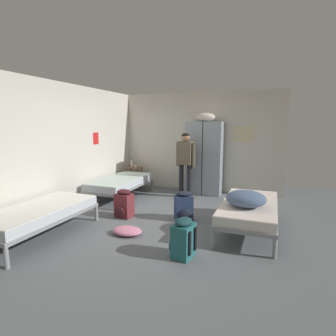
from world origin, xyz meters
TOP-DOWN VIEW (x-y plane):
  - ground_plane at (0.00, 0.00)m, footprint 7.98×7.98m
  - room_backdrop at (-1.14, 1.17)m, footprint 4.33×5.05m
  - locker_bank at (0.24, 2.21)m, footprint 0.90×0.55m
  - shelf_unit at (-1.81, 2.20)m, footprint 0.38×0.30m
  - bed_right at (1.56, 0.05)m, footprint 0.90×1.90m
  - bed_left_front at (-1.56, -1.45)m, footprint 0.90×1.90m
  - bed_left_rear at (-1.56, 1.05)m, footprint 0.90×1.90m
  - bedding_heap at (1.52, -0.22)m, footprint 0.63×0.60m
  - person_traveler at (-0.10, 1.66)m, footprint 0.50×0.24m
  - water_bottle at (-1.89, 2.22)m, footprint 0.07×0.07m
  - lotion_bottle at (-1.74, 2.16)m, footprint 0.06×0.06m
  - backpack_navy at (0.37, 0.12)m, footprint 0.40×0.41m
  - backpack_maroon at (-0.76, -0.17)m, footprint 0.34×0.36m
  - backpack_teal at (0.81, -1.26)m, footprint 0.37×0.35m
  - clothes_pile_pink at (-0.28, -0.88)m, footprint 0.50×0.36m

SIDE VIEW (x-z plane):
  - ground_plane at x=0.00m, z-range 0.00..0.00m
  - clothes_pile_pink at x=-0.28m, z-range 0.00..0.12m
  - backpack_navy at x=0.37m, z-range -0.02..0.53m
  - backpack_maroon at x=-0.76m, z-range -0.02..0.53m
  - backpack_teal at x=0.81m, z-range -0.02..0.53m
  - shelf_unit at x=-1.81m, z-range 0.06..0.63m
  - bed_right at x=1.56m, z-range 0.14..0.63m
  - bed_left_front at x=-1.56m, z-range 0.14..0.63m
  - bed_left_rear at x=-1.56m, z-range 0.14..0.63m
  - bedding_heap at x=1.52m, z-range 0.49..0.74m
  - lotion_bottle at x=-1.74m, z-range 0.56..0.70m
  - water_bottle at x=-1.89m, z-range 0.56..0.80m
  - person_traveler at x=-0.10m, z-range 0.16..1.74m
  - locker_bank at x=0.24m, z-range -0.07..2.00m
  - room_backdrop at x=-1.14m, z-range 0.00..2.62m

